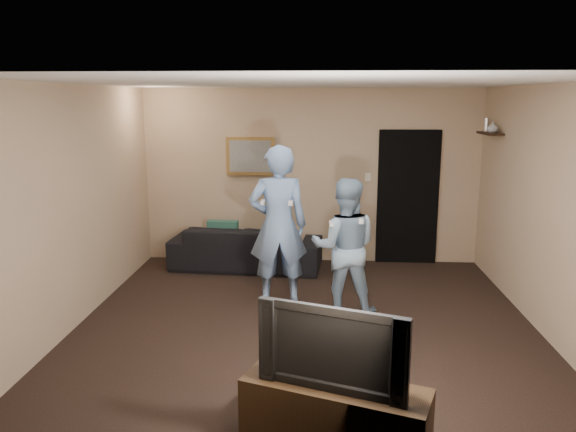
# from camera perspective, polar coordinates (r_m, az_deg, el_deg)

# --- Properties ---
(ground) EXTENTS (5.00, 5.00, 0.00)m
(ground) POSITION_cam_1_polar(r_m,az_deg,el_deg) (6.34, 1.79, -10.81)
(ground) COLOR black
(ground) RESTS_ON ground
(ceiling) EXTENTS (5.00, 5.00, 0.04)m
(ceiling) POSITION_cam_1_polar(r_m,az_deg,el_deg) (5.86, 1.96, 13.38)
(ceiling) COLOR silver
(ceiling) RESTS_ON wall_back
(wall_back) EXTENTS (5.00, 0.04, 2.60)m
(wall_back) POSITION_cam_1_polar(r_m,az_deg,el_deg) (8.43, 2.32, 4.05)
(wall_back) COLOR tan
(wall_back) RESTS_ON ground
(wall_front) EXTENTS (5.00, 0.04, 2.60)m
(wall_front) POSITION_cam_1_polar(r_m,az_deg,el_deg) (3.54, 0.82, -6.96)
(wall_front) COLOR tan
(wall_front) RESTS_ON ground
(wall_left) EXTENTS (0.04, 5.00, 2.60)m
(wall_left) POSITION_cam_1_polar(r_m,az_deg,el_deg) (6.52, -20.66, 0.99)
(wall_left) COLOR tan
(wall_left) RESTS_ON ground
(wall_right) EXTENTS (0.04, 5.00, 2.60)m
(wall_right) POSITION_cam_1_polar(r_m,az_deg,el_deg) (6.41, 24.82, 0.47)
(wall_right) COLOR tan
(wall_right) RESTS_ON ground
(sofa) EXTENTS (2.23, 1.03, 0.63)m
(sofa) POSITION_cam_1_polar(r_m,az_deg,el_deg) (8.25, -4.25, -3.12)
(sofa) COLOR black
(sofa) RESTS_ON ground
(throw_pillow) EXTENTS (0.45, 0.18, 0.44)m
(throw_pillow) POSITION_cam_1_polar(r_m,az_deg,el_deg) (8.26, -6.61, -1.98)
(throw_pillow) COLOR #18483D
(throw_pillow) RESTS_ON sofa
(painting_frame) EXTENTS (0.72, 0.05, 0.57)m
(painting_frame) POSITION_cam_1_polar(r_m,az_deg,el_deg) (8.43, -3.83, 6.09)
(painting_frame) COLOR olive
(painting_frame) RESTS_ON wall_back
(painting_canvas) EXTENTS (0.62, 0.01, 0.47)m
(painting_canvas) POSITION_cam_1_polar(r_m,az_deg,el_deg) (8.41, -3.85, 6.07)
(painting_canvas) COLOR slate
(painting_canvas) RESTS_ON painting_frame
(doorway) EXTENTS (0.90, 0.06, 2.00)m
(doorway) POSITION_cam_1_polar(r_m,az_deg,el_deg) (8.55, 12.07, 1.86)
(doorway) COLOR black
(doorway) RESTS_ON ground
(light_switch) EXTENTS (0.08, 0.02, 0.12)m
(light_switch) POSITION_cam_1_polar(r_m,az_deg,el_deg) (8.43, 8.11, 3.94)
(light_switch) COLOR silver
(light_switch) RESTS_ON wall_back
(wall_shelf) EXTENTS (0.20, 0.60, 0.03)m
(wall_shelf) POSITION_cam_1_polar(r_m,az_deg,el_deg) (7.99, 19.84, 7.90)
(wall_shelf) COLOR black
(wall_shelf) RESTS_ON wall_right
(shelf_vase) EXTENTS (0.15, 0.15, 0.14)m
(shelf_vase) POSITION_cam_1_polar(r_m,az_deg,el_deg) (7.90, 20.07, 8.48)
(shelf_vase) COLOR silver
(shelf_vase) RESTS_ON wall_shelf
(shelf_figurine) EXTENTS (0.06, 0.06, 0.18)m
(shelf_figurine) POSITION_cam_1_polar(r_m,az_deg,el_deg) (8.17, 19.51, 8.74)
(shelf_figurine) COLOR silver
(shelf_figurine) RESTS_ON wall_shelf
(tv_console) EXTENTS (1.38, 0.84, 0.47)m
(tv_console) POSITION_cam_1_polar(r_m,az_deg,el_deg) (4.22, 4.77, -19.49)
(tv_console) COLOR black
(tv_console) RESTS_ON ground
(television) EXTENTS (1.04, 0.48, 0.61)m
(television) POSITION_cam_1_polar(r_m,az_deg,el_deg) (3.97, 4.90, -12.83)
(television) COLOR black
(television) RESTS_ON tv_console
(wii_player_left) EXTENTS (0.76, 0.57, 1.92)m
(wii_player_left) POSITION_cam_1_polar(r_m,az_deg,el_deg) (6.68, -1.01, -0.96)
(wii_player_left) COLOR #7599CA
(wii_player_left) RESTS_ON ground
(wii_player_right) EXTENTS (0.80, 0.64, 1.58)m
(wii_player_right) POSITION_cam_1_polar(r_m,az_deg,el_deg) (6.39, 5.77, -3.18)
(wii_player_right) COLOR #81A1BC
(wii_player_right) RESTS_ON ground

